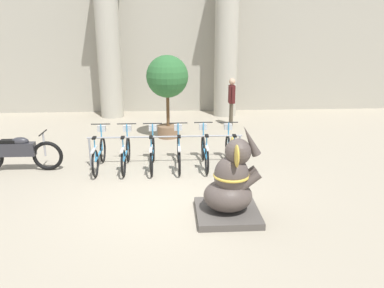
{
  "coord_description": "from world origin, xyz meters",
  "views": [
    {
      "loc": [
        0.05,
        -7.01,
        3.32
      ],
      "look_at": [
        0.49,
        0.49,
        1.0
      ],
      "focal_mm": 35.0,
      "sensor_mm": 36.0,
      "label": 1
    }
  ],
  "objects_px": {
    "bicycle_2": "(152,152)",
    "bicycle_1": "(126,152)",
    "person_pedestrian": "(232,98)",
    "potted_tree": "(167,81)",
    "bicycle_0": "(99,153)",
    "elephant_statue": "(231,186)",
    "bicycle_5": "(231,150)",
    "bicycle_4": "(205,151)",
    "motorcycle": "(18,152)",
    "bicycle_3": "(179,151)"
  },
  "relations": [
    {
      "from": "bicycle_1",
      "to": "bicycle_4",
      "type": "xyz_separation_m",
      "value": [
        1.96,
        0.04,
        0.0
      ]
    },
    {
      "from": "bicycle_0",
      "to": "bicycle_3",
      "type": "bearing_deg",
      "value": -0.04
    },
    {
      "from": "bicycle_2",
      "to": "bicycle_5",
      "type": "distance_m",
      "value": 1.96
    },
    {
      "from": "bicycle_3",
      "to": "potted_tree",
      "type": "height_order",
      "value": "potted_tree"
    },
    {
      "from": "bicycle_2",
      "to": "bicycle_1",
      "type": "bearing_deg",
      "value": 179.95
    },
    {
      "from": "bicycle_5",
      "to": "elephant_statue",
      "type": "bearing_deg",
      "value": -99.2
    },
    {
      "from": "bicycle_0",
      "to": "bicycle_2",
      "type": "bearing_deg",
      "value": -0.58
    },
    {
      "from": "bicycle_5",
      "to": "bicycle_4",
      "type": "bearing_deg",
      "value": 176.97
    },
    {
      "from": "elephant_statue",
      "to": "bicycle_5",
      "type": "bearing_deg",
      "value": 80.8
    },
    {
      "from": "bicycle_0",
      "to": "person_pedestrian",
      "type": "distance_m",
      "value": 5.67
    },
    {
      "from": "bicycle_2",
      "to": "bicycle_3",
      "type": "relative_size",
      "value": 1.0
    },
    {
      "from": "bicycle_2",
      "to": "potted_tree",
      "type": "bearing_deg",
      "value": 81.96
    },
    {
      "from": "bicycle_5",
      "to": "motorcycle",
      "type": "relative_size",
      "value": 0.79
    },
    {
      "from": "elephant_statue",
      "to": "bicycle_0",
      "type": "bearing_deg",
      "value": 136.85
    },
    {
      "from": "elephant_statue",
      "to": "person_pedestrian",
      "type": "height_order",
      "value": "elephant_statue"
    },
    {
      "from": "person_pedestrian",
      "to": "potted_tree",
      "type": "relative_size",
      "value": 0.65
    },
    {
      "from": "bicycle_4",
      "to": "bicycle_5",
      "type": "xyz_separation_m",
      "value": [
        0.65,
        -0.03,
        0.0
      ]
    },
    {
      "from": "elephant_statue",
      "to": "potted_tree",
      "type": "distance_m",
      "value": 5.62
    },
    {
      "from": "bicycle_1",
      "to": "motorcycle",
      "type": "height_order",
      "value": "bicycle_1"
    },
    {
      "from": "elephant_statue",
      "to": "motorcycle",
      "type": "xyz_separation_m",
      "value": [
        -4.76,
        2.59,
        -0.12
      ]
    },
    {
      "from": "elephant_statue",
      "to": "motorcycle",
      "type": "distance_m",
      "value": 5.42
    },
    {
      "from": "potted_tree",
      "to": "motorcycle",
      "type": "bearing_deg",
      "value": -142.49
    },
    {
      "from": "motorcycle",
      "to": "bicycle_0",
      "type": "bearing_deg",
      "value": 1.79
    },
    {
      "from": "bicycle_4",
      "to": "person_pedestrian",
      "type": "relative_size",
      "value": 1.01
    },
    {
      "from": "bicycle_4",
      "to": "person_pedestrian",
      "type": "xyz_separation_m",
      "value": [
        1.31,
        4.03,
        0.6
      ]
    },
    {
      "from": "bicycle_0",
      "to": "motorcycle",
      "type": "relative_size",
      "value": 0.79
    },
    {
      "from": "bicycle_4",
      "to": "person_pedestrian",
      "type": "height_order",
      "value": "person_pedestrian"
    },
    {
      "from": "bicycle_0",
      "to": "bicycle_4",
      "type": "xyz_separation_m",
      "value": [
        2.61,
        0.03,
        0.0
      ]
    },
    {
      "from": "potted_tree",
      "to": "bicycle_0",
      "type": "bearing_deg",
      "value": -121.89
    },
    {
      "from": "bicycle_4",
      "to": "motorcycle",
      "type": "xyz_separation_m",
      "value": [
        -4.53,
        -0.09,
        0.07
      ]
    },
    {
      "from": "bicycle_0",
      "to": "elephant_statue",
      "type": "relative_size",
      "value": 0.97
    },
    {
      "from": "bicycle_2",
      "to": "potted_tree",
      "type": "relative_size",
      "value": 0.66
    },
    {
      "from": "bicycle_3",
      "to": "potted_tree",
      "type": "relative_size",
      "value": 0.66
    },
    {
      "from": "bicycle_5",
      "to": "elephant_statue",
      "type": "xyz_separation_m",
      "value": [
        -0.43,
        -2.64,
        0.19
      ]
    },
    {
      "from": "bicycle_2",
      "to": "bicycle_4",
      "type": "height_order",
      "value": "same"
    },
    {
      "from": "bicycle_1",
      "to": "bicycle_2",
      "type": "height_order",
      "value": "same"
    },
    {
      "from": "bicycle_2",
      "to": "bicycle_3",
      "type": "bearing_deg",
      "value": 1.06
    },
    {
      "from": "potted_tree",
      "to": "bicycle_5",
      "type": "bearing_deg",
      "value": -60.03
    },
    {
      "from": "bicycle_5",
      "to": "bicycle_2",
      "type": "bearing_deg",
      "value": -179.87
    },
    {
      "from": "bicycle_4",
      "to": "elephant_statue",
      "type": "height_order",
      "value": "elephant_statue"
    },
    {
      "from": "bicycle_1",
      "to": "person_pedestrian",
      "type": "relative_size",
      "value": 1.01
    },
    {
      "from": "bicycle_0",
      "to": "person_pedestrian",
      "type": "bearing_deg",
      "value": 45.97
    },
    {
      "from": "bicycle_1",
      "to": "bicycle_0",
      "type": "bearing_deg",
      "value": 178.89
    },
    {
      "from": "bicycle_1",
      "to": "elephant_statue",
      "type": "bearing_deg",
      "value": -50.48
    },
    {
      "from": "bicycle_4",
      "to": "person_pedestrian",
      "type": "distance_m",
      "value": 4.28
    },
    {
      "from": "person_pedestrian",
      "to": "potted_tree",
      "type": "distance_m",
      "value": 2.72
    },
    {
      "from": "bicycle_1",
      "to": "bicycle_5",
      "type": "xyz_separation_m",
      "value": [
        2.61,
        0.0,
        0.0
      ]
    },
    {
      "from": "bicycle_1",
      "to": "elephant_statue",
      "type": "relative_size",
      "value": 0.97
    },
    {
      "from": "bicycle_0",
      "to": "person_pedestrian",
      "type": "relative_size",
      "value": 1.01
    },
    {
      "from": "bicycle_1",
      "to": "bicycle_2",
      "type": "bearing_deg",
      "value": -0.05
    }
  ]
}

